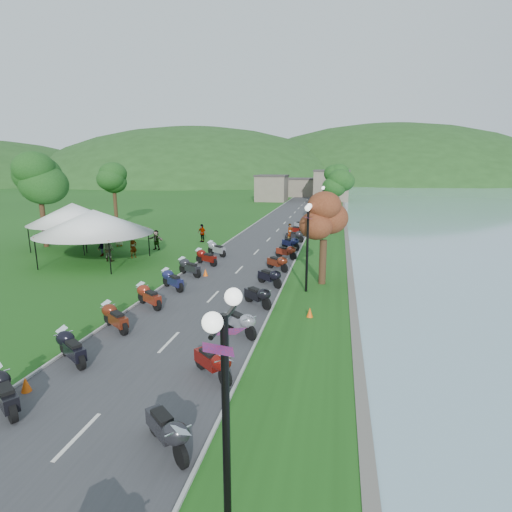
# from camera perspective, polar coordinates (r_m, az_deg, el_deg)

# --- Properties ---
(road) EXTENTS (7.00, 120.00, 0.02)m
(road) POSITION_cam_1_polar(r_m,az_deg,el_deg) (45.32, 3.11, 3.71)
(road) COLOR #3B3B3E
(road) RESTS_ON ground
(hills_backdrop) EXTENTS (360.00, 120.00, 76.00)m
(hills_backdrop) POSITION_cam_1_polar(r_m,az_deg,el_deg) (204.49, 9.95, 10.60)
(hills_backdrop) COLOR #285621
(hills_backdrop) RESTS_ON ground
(far_building) EXTENTS (18.00, 16.00, 5.00)m
(far_building) POSITION_cam_1_polar(r_m,az_deg,el_deg) (89.79, 6.21, 9.75)
(far_building) COLOR #766B5C
(far_building) RESTS_ON ground
(moto_row_left) EXTENTS (2.60, 35.97, 1.10)m
(moto_row_left) POSITION_cam_1_polar(r_m,az_deg,el_deg) (17.69, -21.91, -10.08)
(moto_row_left) COLOR #331411
(moto_row_left) RESTS_ON ground
(moto_row_right) EXTENTS (2.60, 42.90, 1.10)m
(moto_row_right) POSITION_cam_1_polar(r_m,az_deg,el_deg) (26.03, 2.51, -1.91)
(moto_row_right) COLOR #331411
(moto_row_right) RESTS_ON ground
(streetlamp_near) EXTENTS (1.40, 1.40, 5.00)m
(streetlamp_near) POSITION_cam_1_polar(r_m,az_deg,el_deg) (7.67, -4.27, -24.55)
(streetlamp_near) COLOR black
(streetlamp_near) RESTS_ON ground
(vendor_tent_main) EXTENTS (5.68, 5.68, 4.00)m
(vendor_tent_main) POSITION_cam_1_polar(r_m,az_deg,el_deg) (32.08, -21.96, 2.62)
(vendor_tent_main) COLOR white
(vendor_tent_main) RESTS_ON ground
(vendor_tent_side) EXTENTS (5.04, 5.04, 4.00)m
(vendor_tent_side) POSITION_cam_1_polar(r_m,az_deg,el_deg) (38.47, -24.53, 3.94)
(vendor_tent_side) COLOR white
(vendor_tent_side) RESTS_ON ground
(tree_park_left) EXTENTS (3.79, 3.79, 10.52)m
(tree_park_left) POSITION_cam_1_polar(r_m,az_deg,el_deg) (40.17, -28.52, 8.57)
(tree_park_left) COLOR #21581D
(tree_park_left) RESTS_ON ground
(tree_lakeside) EXTENTS (2.26, 2.26, 6.27)m
(tree_lakeside) POSITION_cam_1_polar(r_m,az_deg,el_deg) (24.39, 9.65, 3.14)
(tree_lakeside) COLOR #21581D
(tree_lakeside) RESTS_ON ground
(pedestrian_a) EXTENTS (0.68, 0.77, 1.73)m
(pedestrian_a) POSITION_cam_1_polar(r_m,az_deg,el_deg) (33.15, -17.03, -0.23)
(pedestrian_a) COLOR slate
(pedestrian_a) RESTS_ON ground
(pedestrian_b) EXTENTS (0.94, 0.60, 1.82)m
(pedestrian_b) POSITION_cam_1_polar(r_m,az_deg,el_deg) (32.58, -20.20, -0.68)
(pedestrian_b) COLOR slate
(pedestrian_b) RESTS_ON ground
(pedestrian_c) EXTENTS (0.84, 1.27, 1.82)m
(pedestrian_c) POSITION_cam_1_polar(r_m,az_deg,el_deg) (34.68, -21.20, 0.02)
(pedestrian_c) COLOR slate
(pedestrian_c) RESTS_ON ground
(traffic_cone_near) EXTENTS (0.33, 0.33, 0.52)m
(traffic_cone_near) POSITION_cam_1_polar(r_m,az_deg,el_deg) (15.40, -30.04, -15.62)
(traffic_cone_near) COLOR #F2590C
(traffic_cone_near) RESTS_ON ground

